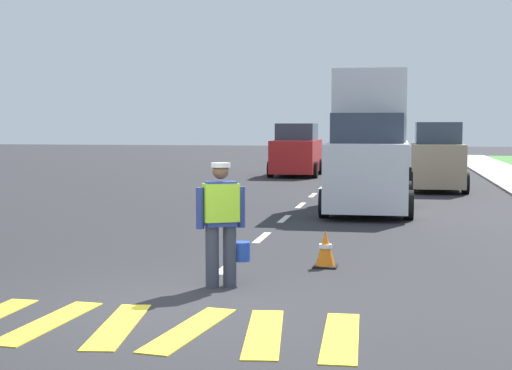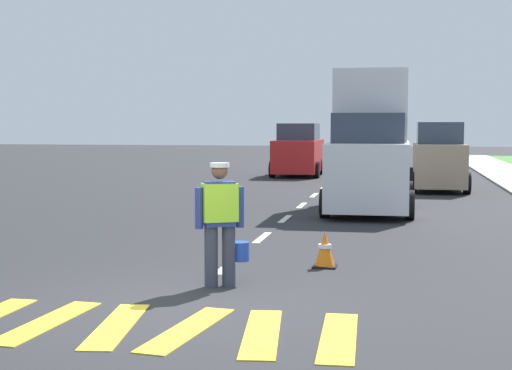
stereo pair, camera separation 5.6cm
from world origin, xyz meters
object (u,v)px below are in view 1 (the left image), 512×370
Objects in this scene: delivery_truck at (369,147)px; road_worker at (222,218)px; traffic_cone_near at (325,249)px; car_oncoming_second at (297,152)px; car_parked_far at (437,159)px.

road_worker is at bearing -99.51° from delivery_truck.
road_worker is 2.16m from traffic_cone_near.
delivery_truck is 1.17× the size of car_oncoming_second.
car_parked_far is (1.99, 6.55, -0.57)m from delivery_truck.
road_worker is at bearing -85.10° from car_oncoming_second.
delivery_truck is at bearing -74.64° from car_oncoming_second.
car_parked_far is (2.35, 14.42, 0.76)m from traffic_cone_near.
car_oncoming_second is at bearing 98.66° from traffic_cone_near.
road_worker is 9.67m from delivery_truck.
road_worker is 0.42× the size of car_parked_far.
road_worker is at bearing -126.71° from traffic_cone_near.
car_oncoming_second reaches higher than traffic_cone_near.
car_parked_far is at bearing 77.44° from road_worker.
traffic_cone_near is (1.23, 1.65, -0.65)m from road_worker.
car_parked_far is (5.49, -6.20, 0.01)m from car_oncoming_second.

